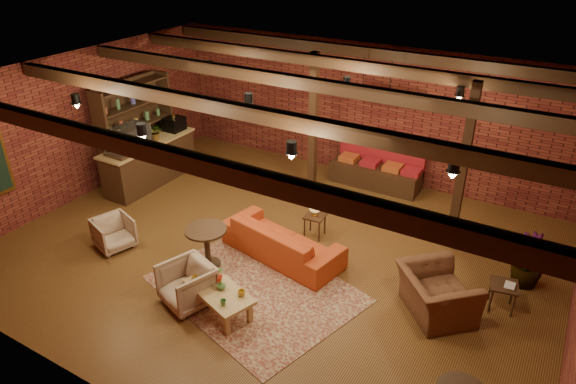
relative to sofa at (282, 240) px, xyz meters
The scene contains 25 objects.
floor 0.40m from the sofa, 158.04° to the left, with size 10.00×10.00×0.00m, color #431F10.
ceiling 2.86m from the sofa, 158.04° to the left, with size 10.00×8.00×0.02m, color black.
wall_back 4.27m from the sofa, 92.70° to the left, with size 10.00×0.02×3.20m, color maroon.
wall_front 4.12m from the sofa, 92.81° to the right, with size 10.00×0.02×3.20m, color maroon.
wall_left 5.34m from the sofa, behind, with size 0.02×8.00×3.20m, color maroon.
ceiling_beams 2.74m from the sofa, 158.04° to the left, with size 9.80×6.40×0.22m, color #312010, non-canonical shape.
ceiling_pipe 3.02m from the sofa, 96.54° to the left, with size 0.12×0.12×9.60m, color black.
post_left 3.06m from the sofa, 106.48° to the left, with size 0.16×0.16×3.20m, color #312010.
post_right 3.56m from the sofa, 38.55° to the left, with size 0.16×0.16×3.20m, color #312010.
service_counter 4.45m from the sofa, 165.91° to the left, with size 0.80×2.50×1.60m, color #312010, non-canonical shape.
plant_counter 4.47m from the sofa, 163.05° to the left, with size 0.35×0.39×0.30m, color #337F33.
shelving_hutch 4.91m from the sofa, 165.91° to the left, with size 0.52×2.00×2.40m, color #312010, non-canonical shape.
banquette 3.65m from the sofa, 83.59° to the left, with size 2.10×0.70×1.00m, color #A41B25, non-canonical shape.
service_sign 3.78m from the sofa, 82.69° to the left, with size 0.86×0.06×0.30m, color #FF3319.
ceiling_spotlights 2.52m from the sofa, 158.04° to the left, with size 6.40×4.40×0.28m, color black, non-canonical shape.
rug 1.14m from the sofa, 84.05° to the right, with size 3.27×2.50×0.01m, color maroon.
sofa is the anchor object (origin of this frame).
coffee_table 1.83m from the sofa, 92.31° to the right, with size 1.35×0.97×0.67m.
side_table_lamp 0.97m from the sofa, 77.40° to the left, with size 0.41×0.41×0.80m.
round_table_left 1.39m from the sofa, 136.57° to the right, with size 0.75×0.75×0.78m.
armchair_a 3.23m from the sofa, 154.98° to the right, with size 0.66×0.62×0.68m, color beige.
armchair_b 2.03m from the sofa, 108.34° to the right, with size 0.77×0.72×0.79m, color beige.
armchair_right 2.92m from the sofa, ahead, with size 1.15×0.75×1.00m, color brown.
side_table_book 3.84m from the sofa, ahead, with size 0.50×0.50×0.49m.
plant_tall 4.41m from the sofa, 18.67° to the left, with size 1.62×1.62×2.90m, color #4C7F4C.
Camera 1 is at (4.31, -6.93, 5.54)m, focal length 32.00 mm.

